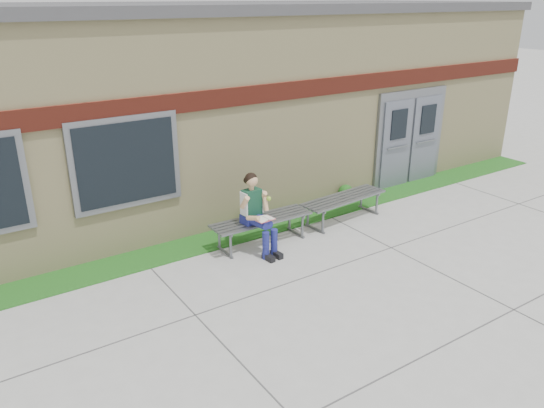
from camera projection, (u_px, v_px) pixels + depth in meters
ground at (370, 273)px, 8.89m from camera, size 80.00×80.00×0.00m
grass_strip at (282, 222)px, 10.90m from camera, size 16.00×0.80×0.02m
school_building at (203, 96)px, 12.75m from camera, size 16.20×6.22×4.20m
bench_left at (262, 224)px, 9.84m from camera, size 1.96×0.57×0.51m
bench_right at (344, 202)px, 10.87m from camera, size 2.01×0.71×0.51m
girl at (257, 212)px, 9.41m from camera, size 0.53×0.87×1.46m
shrub_mid at (249, 217)px, 10.70m from camera, size 0.31×0.31×0.31m
shrub_east at (346, 192)px, 12.03m from camera, size 0.34×0.34×0.34m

